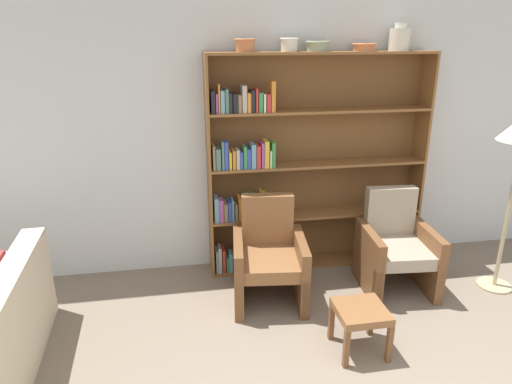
# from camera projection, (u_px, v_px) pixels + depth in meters

# --- Properties ---
(wall_back) EXTENTS (12.00, 0.06, 2.75)m
(wall_back) POSITION_uv_depth(u_px,v_px,m) (279.00, 134.00, 4.58)
(wall_back) COLOR silver
(wall_back) RESTS_ON ground
(bookshelf) EXTENTS (2.20, 0.30, 2.17)m
(bookshelf) POSITION_uv_depth(u_px,v_px,m) (298.00, 166.00, 4.54)
(bookshelf) COLOR brown
(bookshelf) RESTS_ON ground
(bowl_slate) EXTENTS (0.19, 0.19, 0.11)m
(bowl_slate) POSITION_uv_depth(u_px,v_px,m) (245.00, 44.00, 4.06)
(bowl_slate) COLOR #C67547
(bowl_slate) RESTS_ON bookshelf
(bowl_stoneware) EXTENTS (0.17, 0.17, 0.12)m
(bowl_stoneware) POSITION_uv_depth(u_px,v_px,m) (289.00, 44.00, 4.12)
(bowl_stoneware) COLOR silver
(bowl_stoneware) RESTS_ON bookshelf
(bowl_brass) EXTENTS (0.22, 0.22, 0.09)m
(bowl_brass) POSITION_uv_depth(u_px,v_px,m) (318.00, 45.00, 4.17)
(bowl_brass) COLOR gray
(bowl_brass) RESTS_ON bookshelf
(bowl_terracotta) EXTENTS (0.23, 0.23, 0.07)m
(bowl_terracotta) POSITION_uv_depth(u_px,v_px,m) (364.00, 46.00, 4.25)
(bowl_terracotta) COLOR #C67547
(bowl_terracotta) RESTS_ON bookshelf
(vase_tall) EXTENTS (0.19, 0.19, 0.25)m
(vase_tall) POSITION_uv_depth(u_px,v_px,m) (400.00, 39.00, 4.28)
(vase_tall) COLOR silver
(vase_tall) RESTS_ON bookshelf
(armchair_leather) EXTENTS (0.72, 0.75, 0.93)m
(armchair_leather) POSITION_uv_depth(u_px,v_px,m) (269.00, 258.00, 4.14)
(armchair_leather) COLOR brown
(armchair_leather) RESTS_ON ground
(armchair_cushioned) EXTENTS (0.70, 0.73, 0.93)m
(armchair_cushioned) POSITION_uv_depth(u_px,v_px,m) (396.00, 247.00, 4.34)
(armchair_cushioned) COLOR brown
(armchair_cushioned) RESTS_ON ground
(footstool) EXTENTS (0.37, 0.37, 0.37)m
(footstool) POSITION_uv_depth(u_px,v_px,m) (361.00, 315.00, 3.45)
(footstool) COLOR brown
(footstool) RESTS_ON ground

